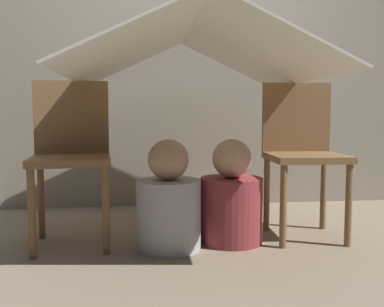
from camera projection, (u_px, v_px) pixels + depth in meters
The scene contains 7 objects.
ground_plane at pixel (197, 255), 2.10m from camera, with size 8.80×8.80×0.00m, color gray.
wall_back at pixel (177, 38), 3.15m from camera, with size 7.00×0.05×2.50m.
chair_left at pixel (71, 151), 2.27m from camera, with size 0.44×0.44×0.87m.
chair_right at pixel (302, 149), 2.42m from camera, with size 0.42×0.42×0.87m.
sheet_canopy at pixel (192, 50), 2.22m from camera, with size 1.27×1.32×0.31m.
person_front at pixel (169, 204), 2.18m from camera, with size 0.33×0.33×0.56m.
person_second at pixel (231, 200), 2.29m from camera, with size 0.33×0.33×0.56m.
Camera 1 is at (-0.26, -2.03, 0.69)m, focal length 40.00 mm.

